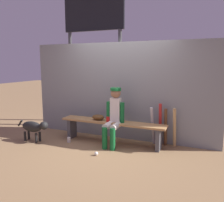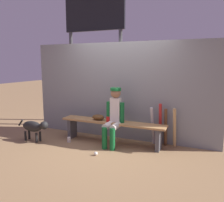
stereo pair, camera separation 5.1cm
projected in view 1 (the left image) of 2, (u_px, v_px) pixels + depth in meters
The scene contains 14 objects.
ground_plane at pixel (112, 143), 5.20m from camera, with size 30.00×30.00×0.00m, color olive.
chainlink_fence at pixel (119, 91), 5.41m from camera, with size 4.48×0.03×2.23m, color gray.
dugout_bench at pixel (112, 126), 5.14m from camera, with size 2.37×0.36×0.50m.
player_seated at pixel (114, 115), 4.95m from camera, with size 0.41×0.55×1.24m.
baseball_glove at pixel (98, 117), 5.24m from camera, with size 0.28×0.20×0.12m, color #593819.
bat_aluminum_silver at pixel (153, 126), 5.04m from camera, with size 0.06×0.06×0.85m, color #B7B7BC.
bat_aluminum_red at pixel (160, 124), 5.00m from camera, with size 0.06×0.06×0.92m, color #B22323.
bat_wood_dark at pixel (166, 127), 4.99m from camera, with size 0.06×0.06×0.81m, color brown.
bat_wood_tan at pixel (175, 128), 4.88m from camera, with size 0.06×0.06×0.84m, color tan.
baseball at pixel (96, 154), 4.50m from camera, with size 0.07×0.07×0.07m, color white.
cup_on_ground at pixel (69, 140), 5.26m from camera, with size 0.08×0.08×0.11m, color silver.
cup_on_bench at pixel (108, 119), 5.09m from camera, with size 0.08×0.08×0.11m, color red.
scoreboard at pixel (95, 30), 6.53m from camera, with size 2.09×0.27×3.80m.
dog at pixel (34, 127), 5.26m from camera, with size 0.84×0.20×0.49m.
Camera 1 is at (1.97, -4.58, 1.75)m, focal length 37.58 mm.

